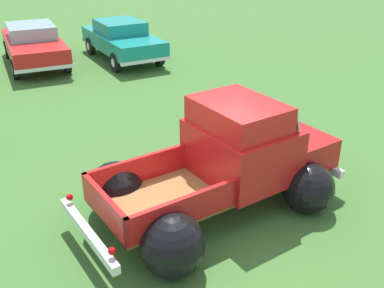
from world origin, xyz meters
The scene contains 4 objects.
ground_plane centered at (0.00, 0.00, 0.00)m, with size 80.00×80.00×0.00m, color #3D6B2D.
vintage_pickup_truck centered at (0.38, 0.08, 0.76)m, with size 4.90×3.45×1.96m.
show_car_0 centered at (-1.95, 10.95, 0.78)m, with size 2.06×4.67×1.43m.
show_car_1 centered at (1.18, 10.45, 0.78)m, with size 2.34×4.54×1.43m.
Camera 1 is at (-2.81, -5.91, 4.47)m, focal length 41.48 mm.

